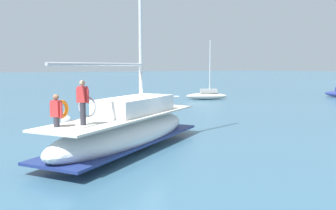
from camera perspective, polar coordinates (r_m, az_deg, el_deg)
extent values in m
plane|color=#38607A|center=(16.56, -5.76, -6.27)|extent=(400.00, 400.00, 0.00)
ellipsoid|color=white|center=(15.62, -6.37, -4.41)|extent=(7.39, 9.28, 1.40)
cube|color=navy|center=(15.68, -6.36, -5.54)|extent=(7.30, 9.14, 0.10)
cube|color=beige|center=(15.51, -6.40, -1.72)|extent=(6.96, 8.78, 0.08)
cube|color=white|center=(16.07, -5.06, -0.03)|extent=(3.82, 4.52, 0.70)
cylinder|color=#B7B7BC|center=(13.97, -10.17, 6.25)|extent=(3.34, 4.83, 0.12)
cylinder|color=silver|center=(19.32, 0.51, 1.38)|extent=(0.78, 0.56, 0.06)
torus|color=orange|center=(14.04, -16.24, -0.64)|extent=(0.51, 0.66, 0.70)
cylinder|color=#33333D|center=(13.12, -13.08, -1.33)|extent=(0.20, 0.20, 0.80)
cube|color=red|center=(13.05, -13.16, 1.63)|extent=(0.38, 0.35, 0.56)
sphere|color=tan|center=(13.02, -13.20, 3.34)|extent=(0.20, 0.20, 0.20)
cylinder|color=red|center=(13.19, -13.90, 1.44)|extent=(0.09, 0.09, 0.50)
cylinder|color=red|center=(12.91, -12.39, 1.38)|extent=(0.09, 0.09, 0.50)
cylinder|color=#33333D|center=(12.96, -16.95, -2.53)|extent=(0.20, 0.20, 0.35)
cube|color=red|center=(12.90, -17.01, -0.53)|extent=(0.38, 0.35, 0.56)
sphere|color=#9E7051|center=(12.86, -17.07, 1.19)|extent=(0.20, 0.20, 0.20)
cylinder|color=red|center=(13.06, -17.72, -0.70)|extent=(0.09, 0.09, 0.50)
cylinder|color=red|center=(12.76, -16.28, -0.81)|extent=(0.09, 0.09, 0.50)
torus|color=silver|center=(13.28, -12.46, -0.27)|extent=(0.66, 0.48, 0.76)
ellipsoid|color=#B7B2A8|center=(38.85, 6.02, 1.37)|extent=(2.86, 4.38, 0.71)
cube|color=#B7B2A8|center=(38.84, 6.34, 2.19)|extent=(1.38, 1.87, 0.40)
cylinder|color=silver|center=(38.77, 6.55, 5.93)|extent=(0.12, 0.12, 5.48)
sphere|color=silver|center=(23.33, -15.56, -2.36)|extent=(0.66, 0.66, 0.66)
cylinder|color=black|center=(23.29, -15.58, -1.63)|extent=(0.04, 0.04, 0.60)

